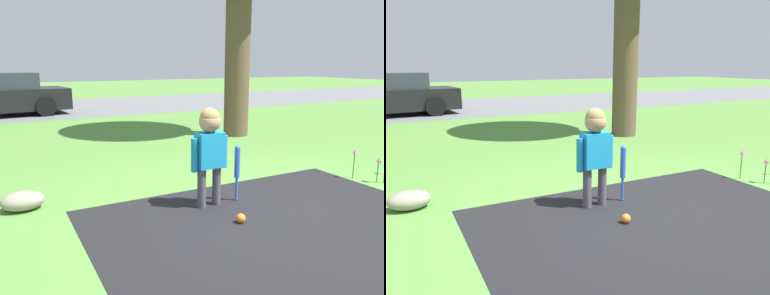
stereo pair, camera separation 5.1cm
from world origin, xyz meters
TOP-DOWN VIEW (x-y plane):
  - ground_plane at (0.00, 0.00)m, footprint 60.00×60.00m
  - street_strip at (0.00, 10.86)m, footprint 40.00×6.00m
  - child at (-0.46, 0.45)m, footprint 0.44×0.23m
  - baseball_bat at (-0.11, 0.45)m, footprint 0.06×0.06m
  - sports_ball at (-0.42, -0.08)m, footprint 0.10×0.10m
  - flower_bed at (2.01, 0.23)m, footprint 0.67×0.40m
  - edging_rock at (-2.28, 1.27)m, footprint 0.44×0.31m

SIDE VIEW (x-z plane):
  - ground_plane at x=0.00m, z-range 0.00..0.00m
  - street_strip at x=0.00m, z-range 0.00..0.01m
  - sports_ball at x=-0.42m, z-range 0.00..0.10m
  - edging_rock at x=-2.28m, z-range 0.00..0.20m
  - flower_bed at x=2.01m, z-range 0.10..0.51m
  - baseball_bat at x=-0.11m, z-range 0.10..0.74m
  - child at x=-0.46m, z-range 0.16..1.24m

